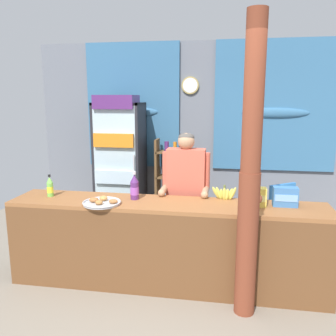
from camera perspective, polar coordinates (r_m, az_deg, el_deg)
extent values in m
plane|color=gray|center=(4.60, 2.67, -14.05)|extent=(6.94, 6.94, 0.00)
cube|color=slate|center=(5.80, 4.73, 5.80)|extent=(5.23, 0.12, 2.83)
cube|color=teal|center=(5.87, -5.68, 9.98)|extent=(1.53, 0.04, 1.99)
ellipsoid|color=teal|center=(5.85, -5.71, 9.01)|extent=(0.84, 0.10, 0.16)
cube|color=teal|center=(5.71, 16.93, 9.53)|extent=(1.85, 0.04, 1.99)
ellipsoid|color=teal|center=(5.70, 16.90, 8.52)|extent=(1.02, 0.10, 0.16)
cylinder|color=tan|center=(5.71, 3.61, 13.18)|extent=(0.27, 0.03, 0.27)
cylinder|color=white|center=(5.70, 3.59, 13.18)|extent=(0.23, 0.01, 0.23)
cube|color=beige|center=(5.68, 10.18, 10.49)|extent=(0.24, 0.02, 0.18)
cube|color=#935B33|center=(3.65, -0.28, -5.90)|extent=(3.28, 0.56, 0.04)
cube|color=brown|center=(3.57, -1.00, -14.09)|extent=(3.28, 0.04, 0.87)
cube|color=brown|center=(4.35, -21.85, -10.17)|extent=(0.08, 0.50, 0.87)
cube|color=brown|center=(3.89, 24.27, -12.94)|extent=(0.08, 0.50, 0.87)
cylinder|color=brown|center=(3.32, 12.61, -12.01)|extent=(0.19, 0.19, 1.33)
cylinder|color=brown|center=(3.06, 13.70, 11.60)|extent=(0.17, 0.17, 1.33)
ellipsoid|color=brown|center=(3.19, 14.47, -4.86)|extent=(0.06, 0.05, 0.08)
cube|color=#232328|center=(5.81, -6.92, 1.10)|extent=(0.72, 0.04, 1.90)
cube|color=#232328|center=(5.67, -10.97, 0.72)|extent=(0.04, 0.57, 1.90)
cube|color=#232328|center=(5.47, -4.29, 0.52)|extent=(0.04, 0.57, 1.90)
cube|color=#232328|center=(5.47, -7.95, 10.23)|extent=(0.72, 0.57, 0.04)
cube|color=#232328|center=(5.80, -7.45, -8.24)|extent=(0.72, 0.57, 0.08)
cube|color=silver|center=(5.30, -8.57, 0.61)|extent=(0.66, 0.02, 1.74)
cylinder|color=#B7B7BC|center=(5.19, -5.52, -0.09)|extent=(0.02, 0.02, 0.40)
cube|color=silver|center=(5.61, -7.62, -1.88)|extent=(0.64, 0.49, 0.02)
cube|color=silver|center=(5.48, -7.99, -1.03)|extent=(0.60, 0.45, 0.20)
cube|color=silver|center=(5.51, -7.77, 3.68)|extent=(0.64, 0.49, 0.02)
cube|color=orange|center=(5.39, -8.15, 4.68)|extent=(0.60, 0.45, 0.20)
cube|color=silver|center=(5.47, -7.92, 9.39)|extent=(0.64, 0.49, 0.02)
cube|color=#56286B|center=(5.36, -8.32, 10.52)|extent=(0.60, 0.45, 0.20)
cube|color=brown|center=(5.66, -1.75, -2.02)|extent=(0.04, 0.28, 1.33)
cube|color=brown|center=(5.59, 2.67, -2.19)|extent=(0.04, 0.28, 1.33)
cube|color=brown|center=(5.53, 0.45, 2.58)|extent=(0.44, 0.28, 0.02)
cylinder|color=#56286B|center=(5.53, -0.22, 3.52)|extent=(0.07, 0.07, 0.16)
cylinder|color=orange|center=(5.51, 1.13, 3.47)|extent=(0.06, 0.06, 0.15)
cube|color=brown|center=(5.61, 0.45, -1.45)|extent=(0.44, 0.28, 0.02)
cylinder|color=#56286B|center=(5.60, -0.22, -0.76)|extent=(0.07, 0.07, 0.11)
cylinder|color=#75C64C|center=(5.58, 1.12, -0.75)|extent=(0.07, 0.07, 0.12)
cube|color=brown|center=(5.71, 0.44, -5.36)|extent=(0.44, 0.28, 0.02)
cylinder|color=silver|center=(5.70, -0.22, -4.65)|extent=(0.07, 0.07, 0.12)
cylinder|color=brown|center=(5.68, 1.10, -4.69)|extent=(0.06, 0.06, 0.12)
cube|color=#3884D6|center=(5.10, 16.24, -6.60)|extent=(0.61, 0.61, 0.04)
cube|color=#3884D6|center=(4.90, 17.93, -4.75)|extent=(0.37, 0.27, 0.40)
cylinder|color=#3884D6|center=(5.42, 16.30, -7.98)|extent=(0.04, 0.04, 0.44)
cylinder|color=#3884D6|center=(5.19, 13.12, -8.70)|extent=(0.04, 0.04, 0.44)
cylinder|color=#3884D6|center=(5.16, 19.12, -9.13)|extent=(0.04, 0.04, 0.44)
cylinder|color=#3884D6|center=(4.92, 15.90, -9.97)|extent=(0.04, 0.04, 0.44)
cube|color=#3884D6|center=(5.20, 17.97, -4.99)|extent=(0.26, 0.35, 0.03)
cube|color=#3884D6|center=(4.94, 14.57, -5.64)|extent=(0.26, 0.35, 0.03)
cylinder|color=#28282D|center=(4.25, 1.56, -9.81)|extent=(0.11, 0.11, 0.87)
cylinder|color=#28282D|center=(4.23, 4.08, -9.94)|extent=(0.11, 0.11, 0.87)
cube|color=#D15B47|center=(4.04, 2.92, -0.58)|extent=(0.44, 0.20, 0.53)
sphere|color=tan|center=(3.98, 2.97, 4.33)|extent=(0.19, 0.19, 0.19)
ellipsoid|color=#4C4742|center=(3.99, 2.99, 4.96)|extent=(0.18, 0.18, 0.10)
cylinder|color=#D15B47|center=(4.07, -0.35, -0.23)|extent=(0.08, 0.08, 0.41)
cylinder|color=tan|center=(3.97, -0.72, -3.57)|extent=(0.07, 0.26, 0.07)
sphere|color=tan|center=(3.85, -1.06, -4.05)|extent=(0.08, 0.08, 0.08)
cylinder|color=#D15B47|center=(4.02, 6.23, -0.45)|extent=(0.08, 0.08, 0.41)
cylinder|color=tan|center=(3.92, 6.03, -3.83)|extent=(0.07, 0.26, 0.07)
sphere|color=tan|center=(3.79, 5.91, -4.34)|extent=(0.08, 0.08, 0.08)
cylinder|color=#56286B|center=(3.75, -5.42, -3.66)|extent=(0.09, 0.09, 0.19)
cone|color=#56286B|center=(3.72, -5.46, -1.66)|extent=(0.09, 0.09, 0.08)
cylinder|color=silver|center=(3.71, -5.48, -0.80)|extent=(0.04, 0.04, 0.03)
cylinder|color=purple|center=(3.75, -5.42, -3.66)|extent=(0.09, 0.09, 0.08)
cylinder|color=#75C64C|center=(4.06, -18.49, -3.32)|extent=(0.07, 0.07, 0.15)
cone|color=#75C64C|center=(4.03, -18.59, -1.82)|extent=(0.07, 0.07, 0.07)
cylinder|color=black|center=(4.02, -18.63, -1.18)|extent=(0.03, 0.03, 0.02)
cylinder|color=yellow|center=(4.06, -18.49, -3.32)|extent=(0.07, 0.07, 0.07)
cube|color=#EAD14C|center=(3.61, 14.03, -4.55)|extent=(0.19, 0.12, 0.19)
cube|color=#FFFF8C|center=(3.55, 14.10, -4.81)|extent=(0.18, 0.00, 0.07)
cube|color=#3D75B7|center=(3.69, 18.41, -4.42)|extent=(0.24, 0.11, 0.19)
cube|color=#7CB5F7|center=(3.63, 18.55, -4.67)|extent=(0.21, 0.00, 0.07)
cylinder|color=#BCBCC1|center=(3.65, -10.64, -5.64)|extent=(0.37, 0.37, 0.02)
torus|color=#BCBCC1|center=(3.64, -10.65, -5.43)|extent=(0.39, 0.39, 0.02)
ellipsoid|color=#A36638|center=(3.59, -8.82, -5.35)|extent=(0.09, 0.07, 0.05)
ellipsoid|color=#C68947|center=(3.70, -10.38, -4.82)|extent=(0.09, 0.08, 0.05)
ellipsoid|color=#A36638|center=(3.67, -11.89, -5.05)|extent=(0.10, 0.08, 0.05)
ellipsoid|color=#B2753D|center=(3.58, -11.10, -5.47)|extent=(0.08, 0.07, 0.05)
ellipsoid|color=#CCC14C|center=(3.79, 7.75, -3.97)|extent=(0.11, 0.04, 0.15)
ellipsoid|color=#CCC14C|center=(3.79, 8.19, -4.05)|extent=(0.08, 0.04, 0.15)
ellipsoid|color=#CCC14C|center=(3.80, 8.64, -4.19)|extent=(0.05, 0.05, 0.12)
ellipsoid|color=#CCC14C|center=(3.77, 9.08, -4.19)|extent=(0.04, 0.04, 0.14)
ellipsoid|color=#CCC14C|center=(3.78, 9.52, -4.24)|extent=(0.05, 0.04, 0.13)
ellipsoid|color=#CCC14C|center=(3.79, 9.97, -4.16)|extent=(0.08, 0.03, 0.14)
ellipsoid|color=#CCC14C|center=(3.78, 10.42, -4.09)|extent=(0.10, 0.04, 0.15)
cylinder|color=olive|center=(3.77, 9.11, -3.11)|extent=(0.02, 0.02, 0.05)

